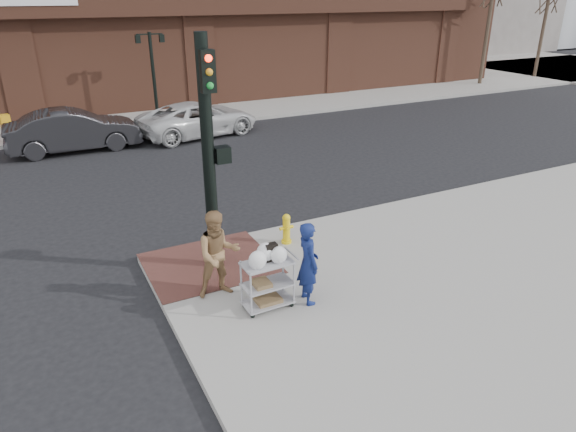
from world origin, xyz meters
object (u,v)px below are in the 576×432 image
minivan_white (199,119)px  utility_cart (268,280)px  fire_hydrant (286,228)px  traffic_signal_pole (210,151)px  pedestrian_tan (218,254)px  lamp_post (153,66)px  woman_blue (308,263)px  sedan_dark (73,130)px

minivan_white → utility_cart: bearing=157.7°
minivan_white → fire_hydrant: size_ratio=6.88×
traffic_signal_pole → pedestrian_tan: (-0.34, -1.19, -1.77)m
minivan_white → lamp_post: bearing=6.1°
pedestrian_tan → utility_cart: pedestrian_tan is taller
traffic_signal_pole → woman_blue: size_ratio=2.93×
woman_blue → minivan_white: 14.16m
pedestrian_tan → fire_hydrant: bearing=38.5°
lamp_post → minivan_white: 4.08m
sedan_dark → utility_cart: size_ratio=3.73×
utility_cart → woman_blue: bearing=-10.6°
traffic_signal_pole → sedan_dark: 11.98m
pedestrian_tan → minivan_white: (3.79, 12.94, -0.33)m
lamp_post → utility_cart: size_ratio=2.98×
pedestrian_tan → traffic_signal_pole: bearing=79.4°
woman_blue → sedan_dark: woman_blue is taller
pedestrian_tan → utility_cart: (0.66, -0.88, -0.30)m
woman_blue → pedestrian_tan: 1.79m
traffic_signal_pole → sedan_dark: (-1.69, 11.69, -2.01)m
woman_blue → fire_hydrant: (0.80, 2.50, -0.46)m
utility_cart → fire_hydrant: utility_cart is taller
sedan_dark → traffic_signal_pole: bearing=-171.4°
traffic_signal_pole → utility_cart: (0.32, -2.07, -2.07)m
lamp_post → minivan_white: (0.97, -3.48, -1.89)m
pedestrian_tan → minivan_white: size_ratio=0.35×
woman_blue → minivan_white: (2.33, 13.97, -0.27)m
utility_cart → sedan_dark: bearing=98.3°
pedestrian_tan → lamp_post: bearing=85.8°
traffic_signal_pole → woman_blue: bearing=-63.2°
woman_blue → pedestrian_tan: bearing=60.8°
lamp_post → pedestrian_tan: bearing=-99.7°
sedan_dark → utility_cart: sedan_dark is taller
lamp_post → minivan_white: lamp_post is taller
woman_blue → minivan_white: bearing=-3.5°
woman_blue → fire_hydrant: size_ratio=2.24×
woman_blue → lamp_post: bearing=1.5°
sedan_dark → utility_cart: bearing=-171.3°
woman_blue → utility_cart: (-0.80, 0.15, -0.25)m
pedestrian_tan → sedan_dark: 12.95m
pedestrian_tan → sedan_dark: pedestrian_tan is taller
utility_cart → traffic_signal_pole: bearing=98.7°
traffic_signal_pole → minivan_white: bearing=73.6°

